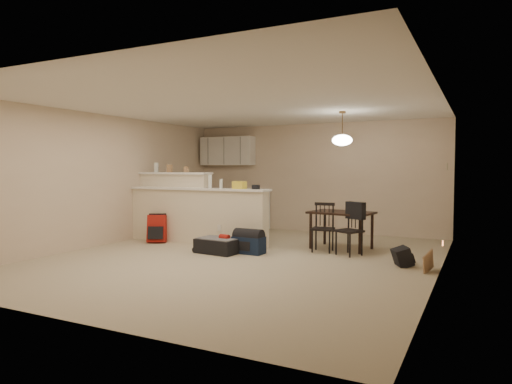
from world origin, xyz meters
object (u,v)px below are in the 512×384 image
Objects in this scene: dining_chair_near at (323,227)px; dining_chair_far at (349,229)px; navy_duffel at (249,245)px; pendant_lamp at (342,140)px; suitcase at (218,246)px; black_daypack at (402,257)px; dining_table at (341,216)px; red_backpack at (157,229)px.

dining_chair_far reaches higher than dining_chair_near.
dining_chair_far is 1.63× the size of navy_duffel.
pendant_lamp is 2.92m from suitcase.
dining_chair_far is 2.26m from suitcase.
dining_chair_near is at bearing -117.20° from pendant_lamp.
pendant_lamp is at bearing 23.99° from black_daypack.
dining_table reaches higher than red_backpack.
pendant_lamp is at bearing 56.90° from dining_chair_near.
navy_duffel reaches higher than black_daypack.
dining_table is 1.91× the size of pendant_lamp.
navy_duffel is (0.49, 0.20, 0.02)m from suitcase.
pendant_lamp is at bearing -12.09° from red_backpack.
dining_chair_far reaches higher than red_backpack.
pendant_lamp reaches higher than dining_table.
red_backpack is 1.74× the size of black_daypack.
dining_chair_near reaches higher than suitcase.
black_daypack is at bearing -31.58° from dining_table.
dining_chair_far reaches higher than navy_duffel.
black_daypack is (3.04, 0.33, 0.01)m from suitcase.
black_daypack reaches higher than suitcase.
red_backpack is 4.71m from black_daypack.
dining_table is at bearing 42.86° from suitcase.
dining_chair_near is 1.34m from navy_duffel.
dining_table is 1.80m from navy_duffel.
pendant_lamp is 1.15× the size of red_backpack.
dining_chair_far is 2.84× the size of black_daypack.
black_daypack is at bearing 0.17° from dining_chair_far.
dining_chair_near is at bearing 41.11° from black_daypack.
dining_table is 0.62m from dining_chair_far.
dining_table is 2.20× the size of navy_duffel.
black_daypack is at bearing -28.17° from red_backpack.
pendant_lamp is 2.45m from black_daypack.
red_backpack is at bearing -157.08° from dining_table.
suitcase is at bearing -155.37° from navy_duffel.
pendant_lamp is 2.00× the size of black_daypack.
pendant_lamp is 1.15× the size of navy_duffel.
dining_table is at bearing -12.09° from red_backpack.
navy_duffel reaches higher than suitcase.
red_backpack is (-3.48, -0.92, -0.33)m from dining_table.
dining_chair_far is 1.73m from navy_duffel.
red_backpack is at bearing 171.82° from suitcase.
dining_table is at bearing 45.00° from pendant_lamp.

